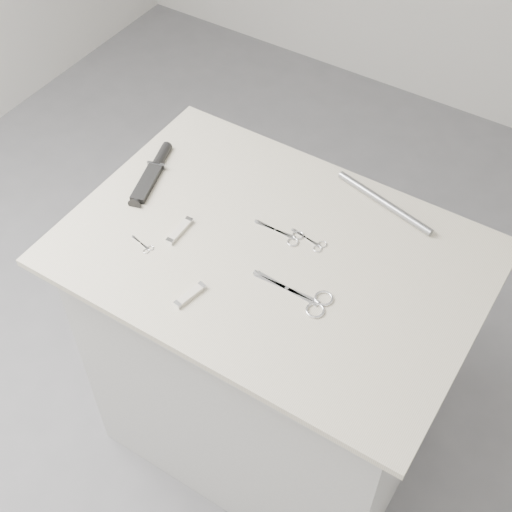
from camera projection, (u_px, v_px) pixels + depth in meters
The scene contains 11 objects.
ground at pixel (268, 432), 2.40m from camera, with size 4.00×4.00×0.01m, color slate.
plinth at pixel (270, 358), 2.06m from camera, with size 0.90×0.60×0.90m, color #B5B5B3.
display_board at pixel (273, 254), 1.71m from camera, with size 1.00×0.70×0.02m, color beige.
large_shears at pixel (308, 299), 1.60m from camera, with size 0.19×0.08×0.01m.
embroidery_scissors_a at pixel (287, 235), 1.73m from camera, with size 0.13×0.06×0.00m.
embroidery_scissors_b at pixel (313, 242), 1.72m from camera, with size 0.10×0.04×0.00m.
tiny_scissors at pixel (144, 246), 1.71m from camera, with size 0.07×0.03×0.00m.
sheathed_knife at pixel (154, 170), 1.88m from camera, with size 0.10×0.22×0.03m.
pocket_knife_a at pixel (180, 231), 1.74m from camera, with size 0.02×0.09×0.01m.
pocket_knife_b at pixel (190, 295), 1.61m from camera, with size 0.04×0.09×0.01m.
metal_rail at pixel (384, 203), 1.80m from camera, with size 0.02×0.02×0.29m, color gray.
Camera 1 is at (0.57, -0.97, 2.20)m, focal length 50.00 mm.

